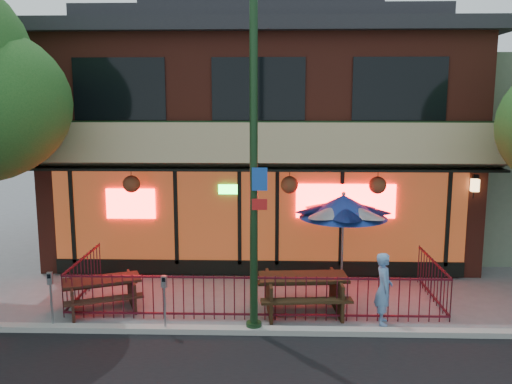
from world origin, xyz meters
TOP-DOWN VIEW (x-y plane):
  - ground at (0.00, 0.00)m, footprint 80.00×80.00m
  - curb at (0.00, -0.50)m, footprint 80.00×0.25m
  - restaurant_building at (0.00, 7.11)m, footprint 12.96×9.49m
  - patio_fence at (0.00, 0.50)m, footprint 8.44×2.62m
  - street_light at (0.00, -0.40)m, footprint 0.43×0.32m
  - picnic_table_left at (-3.49, 0.70)m, footprint 2.05×1.83m
  - picnic_table_right at (1.07, 0.70)m, footprint 2.08×1.66m
  - patio_umbrella at (2.13, 2.25)m, footprint 2.18×2.18m
  - pedestrian at (2.74, 0.10)m, footprint 0.41×0.59m
  - parking_meter_near at (-1.82, -0.48)m, footprint 0.12×0.11m
  - parking_meter_far at (-4.20, -0.40)m, footprint 0.12×0.11m

SIDE VIEW (x-z plane):
  - ground at x=0.00m, z-range 0.00..0.00m
  - curb at x=0.00m, z-range 0.00..0.12m
  - picnic_table_left at x=-3.49m, z-range 0.11..0.83m
  - picnic_table_right at x=1.07m, z-range 0.13..0.97m
  - patio_fence at x=0.00m, z-range 0.13..1.13m
  - pedestrian at x=2.74m, z-range 0.00..1.55m
  - parking_meter_near at x=-1.82m, z-range 0.21..1.42m
  - parking_meter_far at x=-4.20m, z-range 0.22..1.45m
  - patio_umbrella at x=2.13m, z-range 0.88..3.37m
  - street_light at x=0.00m, z-range -0.35..6.65m
  - restaurant_building at x=0.00m, z-range 0.10..8.15m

